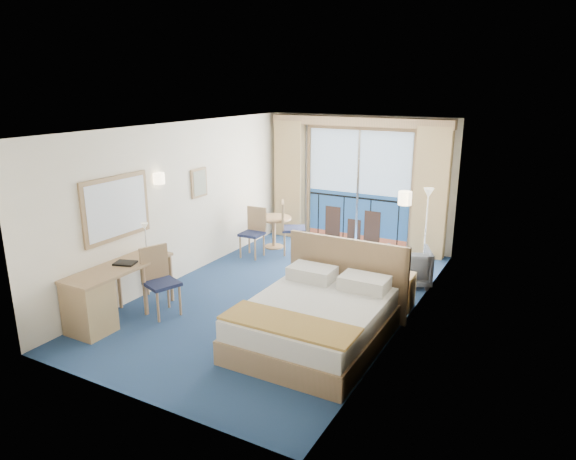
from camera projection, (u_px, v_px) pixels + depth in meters
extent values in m
plane|color=navy|center=(283.00, 295.00, 8.33)|extent=(6.50, 6.50, 0.00)
cube|color=white|center=(359.00, 181.00, 10.71)|extent=(4.00, 0.02, 2.70)
cube|color=white|center=(127.00, 285.00, 5.21)|extent=(4.00, 0.02, 2.70)
cube|color=white|center=(182.00, 201.00, 8.88)|extent=(0.02, 6.50, 2.70)
cube|color=white|center=(411.00, 232.00, 7.03)|extent=(0.02, 6.50, 2.70)
cube|color=white|center=(283.00, 126.00, 7.58)|extent=(4.00, 6.50, 0.02)
cube|color=navy|center=(357.00, 218.00, 10.89)|extent=(2.20, 0.02, 1.08)
cube|color=#A2BAD4|center=(359.00, 162.00, 10.56)|extent=(2.20, 0.02, 1.32)
cube|color=#9B4A30|center=(356.00, 239.00, 11.02)|extent=(2.20, 0.02, 0.20)
cube|color=black|center=(358.00, 198.00, 10.77)|extent=(2.20, 0.02, 0.04)
cube|color=tan|center=(360.00, 127.00, 10.36)|extent=(2.36, 0.03, 0.12)
cube|color=tan|center=(309.00, 183.00, 11.24)|extent=(0.06, 0.03, 2.40)
cube|color=tan|center=(412.00, 194.00, 10.18)|extent=(0.06, 0.03, 2.40)
cube|color=silver|center=(358.00, 188.00, 10.71)|extent=(0.05, 0.02, 2.40)
cube|color=#362118|center=(372.00, 227.00, 10.77)|extent=(0.35, 0.02, 0.70)
cube|color=#362118|center=(333.00, 222.00, 11.18)|extent=(0.35, 0.02, 0.70)
cube|color=#362118|center=(354.00, 230.00, 10.98)|extent=(0.30, 0.02, 0.45)
cube|color=black|center=(318.00, 214.00, 11.30)|extent=(0.02, 0.01, 0.90)
cube|color=black|center=(344.00, 217.00, 11.03)|extent=(0.03, 0.01, 0.90)
cube|color=black|center=(370.00, 220.00, 10.75)|extent=(0.03, 0.01, 0.90)
cube|color=black|center=(398.00, 224.00, 10.48)|extent=(0.02, 0.01, 0.90)
cube|color=tan|center=(290.00, 180.00, 11.28)|extent=(0.65, 0.22, 2.55)
cube|color=tan|center=(431.00, 194.00, 9.85)|extent=(0.65, 0.22, 2.55)
cube|color=tan|center=(358.00, 122.00, 10.23)|extent=(3.80, 0.25, 0.18)
cube|color=tan|center=(116.00, 208.00, 7.55)|extent=(0.04, 1.25, 0.95)
cube|color=silver|center=(118.00, 208.00, 7.54)|extent=(0.01, 1.12, 0.82)
cube|color=tan|center=(199.00, 183.00, 9.18)|extent=(0.03, 0.42, 0.52)
cube|color=gray|center=(200.00, 183.00, 9.17)|extent=(0.01, 0.34, 0.44)
cylinder|color=#FADEAF|center=(159.00, 178.00, 8.21)|extent=(0.18, 0.18, 0.18)
cylinder|color=#FADEAF|center=(405.00, 198.00, 6.80)|extent=(0.18, 0.18, 0.18)
cube|color=tan|center=(314.00, 333.00, 6.73)|extent=(1.69, 2.11, 0.32)
cube|color=white|center=(314.00, 313.00, 6.65)|extent=(1.62, 2.05, 0.26)
cube|color=#B69047|center=(289.00, 323.00, 6.04)|extent=(1.67, 0.58, 0.03)
cube|color=white|center=(312.00, 273.00, 7.42)|extent=(0.65, 0.42, 0.19)
cube|color=white|center=(364.00, 283.00, 7.05)|extent=(0.65, 0.42, 0.19)
cube|color=tan|center=(347.00, 276.00, 7.55)|extent=(1.85, 0.06, 1.16)
cube|color=tan|center=(399.00, 291.00, 7.81)|extent=(0.42, 0.40, 0.55)
cube|color=silver|center=(399.00, 272.00, 7.71)|extent=(0.19, 0.16, 0.07)
imported|color=#41464F|center=(409.00, 266.00, 8.73)|extent=(0.92, 0.93, 0.64)
cylinder|color=silver|center=(423.00, 266.00, 9.62)|extent=(0.21, 0.21, 0.03)
cylinder|color=silver|center=(426.00, 231.00, 9.43)|extent=(0.02, 0.02, 1.42)
cone|color=beige|center=(429.00, 193.00, 9.23)|extent=(0.19, 0.19, 0.17)
cube|color=tan|center=(119.00, 267.00, 7.37)|extent=(0.58, 1.69, 0.04)
cube|color=tan|center=(89.00, 307.00, 6.99)|extent=(0.55, 0.51, 0.75)
cylinder|color=tan|center=(119.00, 285.00, 7.78)|extent=(0.05, 0.05, 0.75)
cylinder|color=tan|center=(145.00, 291.00, 7.54)|extent=(0.05, 0.05, 0.75)
cylinder|color=tan|center=(146.00, 273.00, 8.27)|extent=(0.05, 0.05, 0.75)
cylinder|color=tan|center=(171.00, 278.00, 8.03)|extent=(0.05, 0.05, 0.75)
cube|color=#1D2344|center=(162.00, 284.00, 7.51)|extent=(0.56, 0.56, 0.05)
cube|color=tan|center=(154.00, 263.00, 7.59)|extent=(0.19, 0.43, 0.52)
cylinder|color=tan|center=(158.00, 307.00, 7.34)|extent=(0.04, 0.04, 0.47)
cylinder|color=tan|center=(180.00, 300.00, 7.56)|extent=(0.04, 0.04, 0.47)
cylinder|color=tan|center=(147.00, 299.00, 7.60)|extent=(0.04, 0.04, 0.47)
cylinder|color=tan|center=(168.00, 293.00, 7.82)|extent=(0.04, 0.04, 0.47)
cube|color=black|center=(125.00, 263.00, 7.44)|extent=(0.35, 0.30, 0.03)
cylinder|color=silver|center=(146.00, 250.00, 7.96)|extent=(0.12, 0.12, 0.02)
cylinder|color=silver|center=(146.00, 239.00, 7.91)|extent=(0.02, 0.02, 0.40)
cone|color=beige|center=(145.00, 226.00, 7.86)|extent=(0.11, 0.11, 0.10)
cylinder|color=tan|center=(274.00, 218.00, 10.61)|extent=(0.72, 0.72, 0.04)
cylinder|color=tan|center=(274.00, 233.00, 10.69)|extent=(0.07, 0.07, 0.63)
cylinder|color=tan|center=(274.00, 246.00, 10.78)|extent=(0.40, 0.40, 0.03)
cube|color=#1D2344|center=(294.00, 229.00, 10.26)|extent=(0.62, 0.62, 0.05)
cube|color=tan|center=(283.00, 215.00, 10.18)|extent=(0.26, 0.42, 0.54)
cylinder|color=tan|center=(303.00, 244.00, 10.16)|extent=(0.04, 0.04, 0.49)
cylinder|color=tan|center=(303.00, 239.00, 10.51)|extent=(0.04, 0.04, 0.49)
cylinder|color=tan|center=(284.00, 244.00, 10.16)|extent=(0.04, 0.04, 0.49)
cylinder|color=tan|center=(285.00, 239.00, 10.51)|extent=(0.04, 0.04, 0.49)
cube|color=#1D2344|center=(252.00, 234.00, 10.06)|extent=(0.43, 0.43, 0.05)
cube|color=tan|center=(257.00, 219.00, 10.16)|extent=(0.42, 0.05, 0.50)
cylinder|color=tan|center=(240.00, 247.00, 10.06)|extent=(0.04, 0.04, 0.45)
cylinder|color=tan|center=(255.00, 249.00, 9.91)|extent=(0.04, 0.04, 0.45)
cylinder|color=tan|center=(249.00, 242.00, 10.35)|extent=(0.04, 0.04, 0.45)
cylinder|color=tan|center=(264.00, 245.00, 10.20)|extent=(0.04, 0.04, 0.45)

